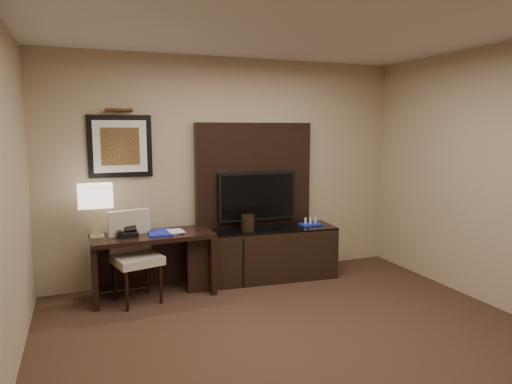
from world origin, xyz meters
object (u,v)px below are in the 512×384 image
tv (257,196)px  ice_bucket (248,223)px  credenza (260,254)px  table_lamp (96,211)px  minibar_tray (310,221)px  desk (154,265)px  desk_chair (137,258)px  desk_phone (128,232)px

tv → ice_bucket: (-0.19, -0.19, -0.29)m
credenza → ice_bucket: ice_bucket is taller
table_lamp → minibar_tray: bearing=-0.8°
credenza → ice_bucket: 0.45m
desk → table_lamp: bearing=170.0°
minibar_tray → ice_bucket: bearing=179.8°
desk → tv: bearing=8.4°
desk_chair → ice_bucket: desk_chair is taller
ice_bucket → desk_chair: bearing=-172.1°
desk → minibar_tray: (1.97, 0.05, 0.34)m
table_lamp → desk_phone: table_lamp is taller
desk → desk_phone: (-0.27, -0.02, 0.40)m
desk_chair → desk: bearing=21.2°
credenza → desk_chair: size_ratio=1.93×
table_lamp → desk_phone: (0.31, -0.10, -0.23)m
credenza → minibar_tray: size_ratio=6.81×
credenza → tv: size_ratio=1.85×
table_lamp → tv: bearing=4.8°
credenza → table_lamp: table_lamp is taller
tv → desk_phone: (-1.59, -0.26, -0.27)m
tv → desk_chair: bearing=-166.1°
desk_chair → credenza: bearing=-5.4°
desk → credenza: bearing=1.9°
desk_chair → ice_bucket: bearing=-6.0°
tv → desk_chair: 1.65m
tv → minibar_tray: (0.65, -0.19, -0.33)m
minibar_tray → tv: bearing=163.3°
table_lamp → ice_bucket: size_ratio=3.01×
tv → table_lamp: size_ratio=1.79×
desk → minibar_tray: minibar_tray is taller
desk_chair → desk_phone: 0.30m
desk → tv: 1.50m
desk → credenza: size_ratio=0.70×
tv → desk_phone: bearing=-170.6°
desk_phone → credenza: bearing=2.1°
minibar_tray → table_lamp: bearing=179.2°
tv → desk_chair: tv is taller
desk → ice_bucket: bearing=0.5°
desk → desk_chair: bearing=-146.8°
desk → tv: tv is taller
desk_phone → ice_bucket: ice_bucket is taller
desk_chair → desk_phone: desk_chair is taller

